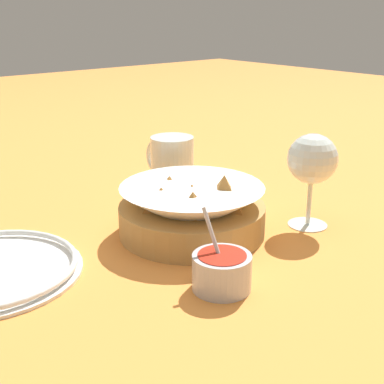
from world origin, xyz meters
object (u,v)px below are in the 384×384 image
object	(u,v)px
food_basket	(192,211)
wine_glass	(312,162)
beer_mug	(172,166)
sauce_cup	(222,270)

from	to	relation	value
food_basket	wine_glass	xyz separation A→B (m)	(-0.09, -0.16, 0.07)
beer_mug	sauce_cup	bearing A→B (deg)	150.76
food_basket	beer_mug	world-z (taller)	beer_mug
wine_glass	beer_mug	distance (m)	0.28
wine_glass	beer_mug	bearing A→B (deg)	11.44
food_basket	beer_mug	bearing A→B (deg)	-30.03
sauce_cup	beer_mug	world-z (taller)	beer_mug
food_basket	beer_mug	distance (m)	0.21
sauce_cup	wine_glass	distance (m)	0.26
wine_glass	sauce_cup	bearing A→B (deg)	103.36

